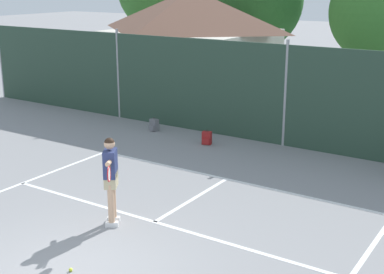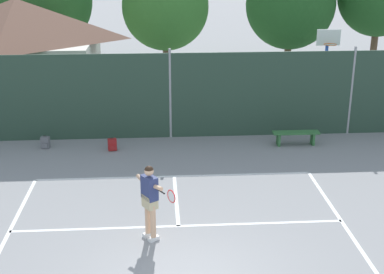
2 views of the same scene
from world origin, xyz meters
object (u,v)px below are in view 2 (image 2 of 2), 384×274
tennis_player (150,196)px  courtside_bench (296,135)px  backpack_grey (45,143)px  backpack_red (112,145)px  basketball_hoop (326,62)px

tennis_player → courtside_bench: tennis_player is taller
backpack_grey → backpack_red: same height
tennis_player → backpack_grey: tennis_player is taller
backpack_grey → backpack_red: (2.30, -0.36, 0.00)m
tennis_player → backpack_red: size_ratio=4.01×
backpack_grey → courtside_bench: size_ratio=0.29×
basketball_hoop → backpack_grey: size_ratio=7.67×
courtside_bench → backpack_red: bearing=-179.1°
tennis_player → backpack_grey: 7.28m
basketball_hoop → courtside_bench: size_ratio=2.22×
backpack_red → courtside_bench: bearing=0.9°
backpack_grey → basketball_hoop: bearing=13.7°
backpack_grey → tennis_player: bearing=-59.8°
basketball_hoop → backpack_grey: basketball_hoop is taller
backpack_grey → backpack_red: 2.33m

